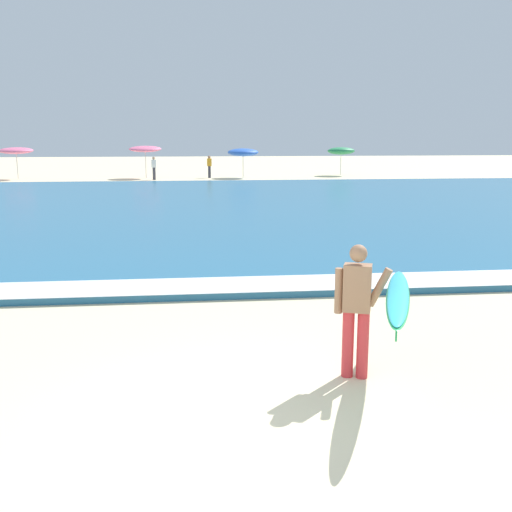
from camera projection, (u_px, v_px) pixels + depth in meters
The scene contains 10 objects.
ground_plane at pixel (249, 436), 6.15m from camera, with size 160.00×160.00×0.00m, color beige.
sea at pixel (205, 207), 24.79m from camera, with size 120.00×28.00×0.14m, color teal.
surf_foam at pixel (221, 285), 11.73m from camera, with size 120.00×1.27×0.01m, color white.
surfer_with_board at pixel (377, 301), 7.38m from camera, with size 1.38×2.91×1.73m.
beach_umbrella_0 at pixel (16, 151), 41.16m from camera, with size 2.29×2.31×2.22m.
beach_umbrella_1 at pixel (145, 149), 42.14m from camera, with size 2.29×2.31×2.33m.
beach_umbrella_2 at pixel (243, 152), 42.63m from camera, with size 2.22×2.24×2.11m.
beach_umbrella_3 at pixel (341, 151), 45.04m from camera, with size 2.05×2.07×2.14m.
beachgoer_near_row_left at pixel (154, 167), 40.62m from camera, with size 0.32×0.20×1.58m.
beachgoer_near_row_mid at pixel (209, 166), 42.48m from camera, with size 0.32×0.20×1.58m.
Camera 1 is at (-0.54, -5.62, 3.06)m, focal length 41.69 mm.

